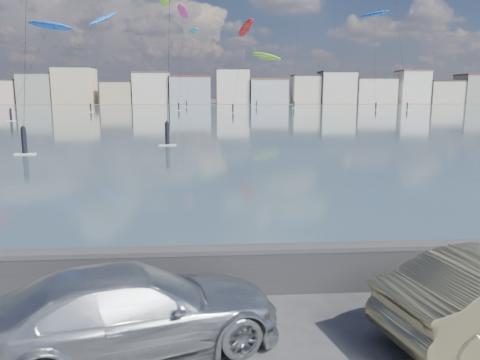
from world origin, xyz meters
name	(u,v)px	position (x,y,z in m)	size (l,w,h in m)	color
bay_water	(205,114)	(0.00, 91.50, 0.01)	(500.00, 177.00, 0.00)	#3A5765
far_shore_strip	(206,103)	(0.00, 200.00, 0.01)	(500.00, 60.00, 0.00)	#4C473D
seawall	(197,268)	(0.00, 2.70, 0.58)	(400.00, 0.36, 1.08)	#28282B
far_buildings	(209,89)	(1.31, 186.00, 6.03)	(240.79, 13.26, 14.60)	gray
car_silver	(132,311)	(-0.99, 0.52, 0.71)	(2.00, 4.92, 1.43)	silver
kitesurfer_1	(49,26)	(-26.63, 79.72, 15.58)	(10.22, 16.15, 17.30)	blue
kitesurfer_6	(183,13)	(-5.47, 120.70, 24.56)	(3.64, 14.94, 26.86)	#E5338C
kitesurfer_7	(267,57)	(19.30, 143.22, 15.40)	(9.74, 7.82, 17.55)	#8CD826
kitesurfer_8	(103,20)	(-24.91, 115.59, 22.03)	(8.12, 17.91, 24.78)	blue
kitesurfer_11	(246,29)	(9.33, 102.67, 18.42)	(6.27, 12.33, 20.70)	red
kitesurfer_12	(194,32)	(-3.53, 151.54, 23.87)	(5.39, 16.39, 24.91)	#19BFBF
kitesurfer_15	(374,15)	(46.14, 123.36, 25.17)	(6.99, 16.32, 26.19)	blue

